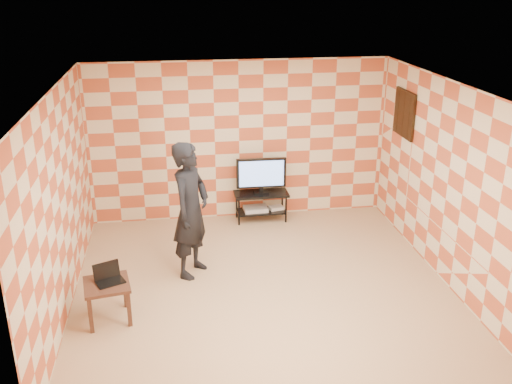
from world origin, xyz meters
TOP-DOWN VIEW (x-y plane):
  - floor at (0.00, 0.00)m, footprint 5.00×5.00m
  - wall_back at (0.00, 2.50)m, footprint 5.00×0.02m
  - wall_front at (0.00, -2.50)m, footprint 5.00×0.02m
  - wall_left at (-2.50, 0.00)m, footprint 0.02×5.00m
  - wall_right at (2.50, 0.00)m, footprint 0.02×5.00m
  - ceiling at (0.00, 0.00)m, footprint 5.00×5.00m
  - wall_art at (2.47, 1.55)m, footprint 0.04×0.72m
  - tv_stand at (0.33, 2.23)m, footprint 0.92×0.41m
  - tv at (0.33, 2.23)m, footprint 0.84×0.16m
  - dvd_player at (0.24, 2.24)m, footprint 0.41×0.30m
  - game_console at (0.60, 2.25)m, footprint 0.27×0.22m
  - side_table at (-1.98, -0.49)m, footprint 0.61×0.61m
  - laptop at (-1.96, -0.43)m, footprint 0.40×0.37m
  - person at (-0.91, 0.54)m, footprint 0.75×0.84m

SIDE VIEW (x-z plane):
  - floor at x=0.00m, z-range 0.00..0.00m
  - game_console at x=0.60m, z-range 0.17..0.23m
  - dvd_player at x=0.24m, z-range 0.17..0.24m
  - tv_stand at x=0.33m, z-range 0.11..0.61m
  - side_table at x=-1.98m, z-range 0.16..0.66m
  - laptop at x=-1.96m, z-range 0.44..0.66m
  - tv at x=0.33m, z-range 0.53..1.14m
  - person at x=-0.91m, z-range 0.00..1.92m
  - wall_back at x=0.00m, z-range 0.00..2.70m
  - wall_front at x=0.00m, z-range 0.00..2.70m
  - wall_left at x=-2.50m, z-range 0.00..2.70m
  - wall_right at x=2.50m, z-range 0.00..2.70m
  - wall_art at x=2.47m, z-range 1.59..2.31m
  - ceiling at x=0.00m, z-range 2.69..2.71m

